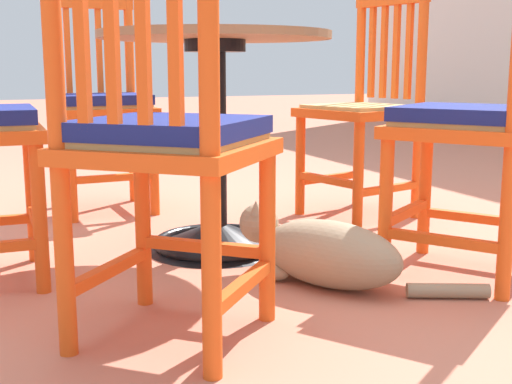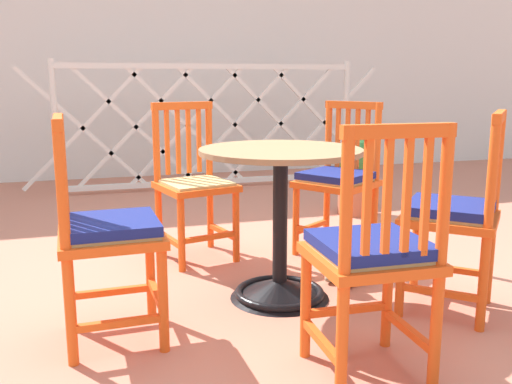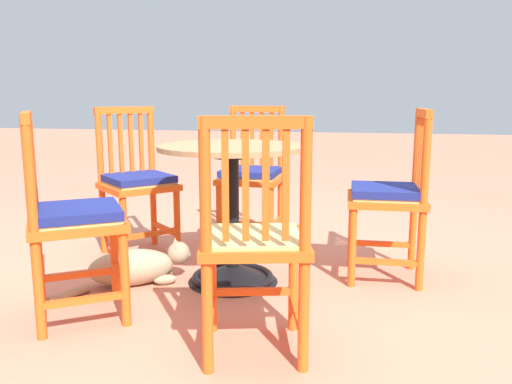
{
  "view_description": "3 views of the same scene",
  "coord_description": "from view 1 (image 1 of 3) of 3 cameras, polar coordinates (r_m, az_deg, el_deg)",
  "views": [
    {
      "loc": [
        2.07,
        -0.85,
        0.61
      ],
      "look_at": [
        0.12,
        -0.02,
        0.22
      ],
      "focal_mm": 47.43,
      "sensor_mm": 36.0,
      "label": 1
    },
    {
      "loc": [
        -0.91,
        -2.54,
        1.05
      ],
      "look_at": [
        -0.13,
        0.06,
        0.5
      ],
      "focal_mm": 39.7,
      "sensor_mm": 36.0,
      "label": 2
    },
    {
      "loc": [
        -0.71,
        2.49,
        0.97
      ],
      "look_at": [
        -0.17,
        -0.17,
        0.47
      ],
      "focal_mm": 36.58,
      "sensor_mm": 36.0,
      "label": 3
    }
  ],
  "objects": [
    {
      "name": "ground_plane",
      "position": [
        2.31,
        -0.82,
        -4.94
      ],
      "size": [
        24.0,
        24.0,
        0.0
      ],
      "primitive_type": "plane",
      "color": "#C6755B"
    },
    {
      "name": "cafe_table",
      "position": [
        2.28,
        -3.37,
        2.12
      ],
      "size": [
        0.76,
        0.76,
        0.73
      ],
      "color": "black",
      "rests_on": "ground_plane"
    },
    {
      "name": "orange_chair_tucked_in",
      "position": [
        1.49,
        -7.63,
        3.93
      ],
      "size": [
        0.57,
        0.57,
        0.91
      ],
      "color": "#EA5619",
      "rests_on": "ground_plane"
    },
    {
      "name": "orange_chair_by_planter",
      "position": [
        2.06,
        17.84,
        5.31
      ],
      "size": [
        0.56,
        0.56,
        0.91
      ],
      "color": "#EA5619",
      "rests_on": "ground_plane"
    },
    {
      "name": "orange_chair_near_fence",
      "position": [
        2.84,
        9.13,
        6.67
      ],
      "size": [
        0.48,
        0.48,
        0.91
      ],
      "color": "#EA5619",
      "rests_on": "ground_plane"
    },
    {
      "name": "orange_chair_at_corner",
      "position": [
        2.98,
        -12.94,
        6.97
      ],
      "size": [
        0.41,
        0.41,
        0.91
      ],
      "color": "#EA5619",
      "rests_on": "ground_plane"
    },
    {
      "name": "tabby_cat",
      "position": [
        1.95,
        5.33,
        -5.03
      ],
      "size": [
        0.57,
        0.55,
        0.23
      ],
      "color": "#9E896B",
      "rests_on": "ground_plane"
    }
  ]
}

